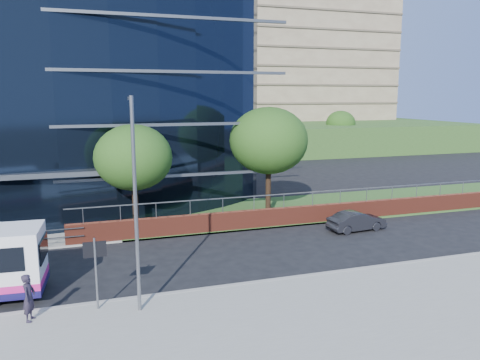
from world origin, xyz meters
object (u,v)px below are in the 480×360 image
object	(u,v)px
tree_far_d	(269,141)
tree_dist_e	(242,124)
street_sign	(95,259)
tree_dist_f	(341,123)
tree_far_c	(133,158)
parked_car	(357,221)
streetlight_east	(135,199)
pedestrian	(29,298)

from	to	relation	value
tree_far_d	tree_dist_e	size ratio (longest dim) A/B	1.14
street_sign	tree_dist_f	distance (m)	56.25
tree_far_c	parked_car	world-z (taller)	tree_far_c
tree_far_c	streetlight_east	distance (m)	11.22
pedestrian	tree_far_c	bearing A→B (deg)	-8.99
tree_dist_f	streetlight_east	xyz separation A→B (m)	(-34.00, -44.17, 0.23)
tree_far_c	tree_dist_e	bearing A→B (deg)	61.26
street_sign	tree_far_d	world-z (taller)	tree_far_d
street_sign	streetlight_east	size ratio (longest dim) A/B	0.35
tree_far_c	tree_far_d	xyz separation A→B (m)	(9.00, 1.00, 0.65)
tree_dist_f	tree_far_c	bearing A→B (deg)	-135.00
tree_dist_e	street_sign	bearing A→B (deg)	-115.12
street_sign	streetlight_east	world-z (taller)	streetlight_east
parked_car	tree_dist_f	bearing A→B (deg)	-33.77
tree_far_c	streetlight_east	bearing A→B (deg)	-95.11
street_sign	pedestrian	size ratio (longest dim) A/B	1.60
tree_far_c	streetlight_east	size ratio (longest dim) A/B	0.81
tree_dist_f	streetlight_east	bearing A→B (deg)	-127.58
tree_far_d	streetlight_east	size ratio (longest dim) A/B	0.93
tree_dist_e	tree_dist_f	xyz separation A→B (m)	(16.00, 2.00, -0.33)
tree_dist_e	tree_dist_f	size ratio (longest dim) A/B	1.08
street_sign	streetlight_east	bearing A→B (deg)	-21.36
street_sign	tree_dist_e	bearing A→B (deg)	64.88
streetlight_east	parked_car	size ratio (longest dim) A/B	2.19
tree_far_c	tree_far_d	bearing A→B (deg)	6.34
tree_far_c	pedestrian	bearing A→B (deg)	-114.07
street_sign	tree_dist_e	distance (m)	45.99
tree_far_d	tree_far_c	bearing A→B (deg)	-173.66
tree_dist_e	tree_far_d	bearing A→B (deg)	-104.93
tree_far_c	street_sign	bearing A→B (deg)	-103.29
tree_far_d	streetlight_east	distance (m)	15.77
streetlight_east	pedestrian	size ratio (longest dim) A/B	4.57
parked_car	pedestrian	xyz separation A→B (m)	(-17.69, -6.81, 0.42)
pedestrian	tree_dist_e	bearing A→B (deg)	-12.49
pedestrian	tree_far_d	bearing A→B (deg)	-34.40
tree_dist_e	parked_car	xyz separation A→B (m)	(-4.15, -35.01, -3.93)
street_sign	pedestrian	bearing A→B (deg)	-174.29
tree_dist_e	tree_dist_f	world-z (taller)	tree_dist_e
tree_far_c	parked_car	bearing A→B (deg)	-17.34
tree_dist_e	tree_far_c	bearing A→B (deg)	-118.74
streetlight_east	parked_car	bearing A→B (deg)	27.34
street_sign	pedestrian	world-z (taller)	street_sign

